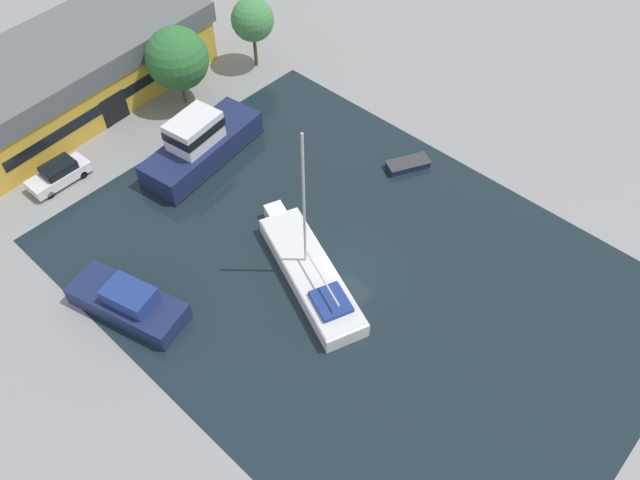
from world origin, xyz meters
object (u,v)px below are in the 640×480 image
at_px(warehouse_building, 71,72).
at_px(quay_tree_by_water, 253,20).
at_px(small_dinghy, 408,164).
at_px(cabin_boat, 128,302).
at_px(sailboat_moored, 310,272).
at_px(motor_cruiser, 201,144).
at_px(quay_tree_near_building, 177,59).
at_px(parked_car, 59,174).

distance_m(warehouse_building, quay_tree_by_water, 15.82).
distance_m(small_dinghy, cabin_boat, 23.01).
height_order(warehouse_building, sailboat_moored, sailboat_moored).
xyz_separation_m(small_dinghy, cabin_boat, (-22.51, 4.77, 0.59)).
bearing_deg(small_dinghy, sailboat_moored, -54.04).
height_order(motor_cruiser, cabin_boat, motor_cruiser).
distance_m(quay_tree_near_building, quay_tree_by_water, 7.94).
bearing_deg(parked_car, motor_cruiser, -124.57).
relative_size(parked_car, motor_cruiser, 0.43).
distance_m(motor_cruiser, small_dinghy, 16.01).
height_order(quay_tree_near_building, cabin_boat, quay_tree_near_building).
height_order(quay_tree_near_building, quay_tree_by_water, quay_tree_near_building).
bearing_deg(cabin_boat, small_dinghy, -26.65).
height_order(warehouse_building, parked_car, warehouse_building).
xyz_separation_m(quay_tree_near_building, motor_cruiser, (-3.74, -6.72, -2.75)).
bearing_deg(sailboat_moored, parked_car, 128.94).
bearing_deg(motor_cruiser, sailboat_moored, 160.51).
bearing_deg(quay_tree_by_water, sailboat_moored, -125.39).
relative_size(motor_cruiser, small_dinghy, 3.02).
bearing_deg(warehouse_building, small_dinghy, -69.54).
relative_size(warehouse_building, quay_tree_by_water, 3.92).
relative_size(quay_tree_near_building, parked_car, 1.47).
height_order(quay_tree_by_water, sailboat_moored, sailboat_moored).
xyz_separation_m(parked_car, motor_cruiser, (8.92, -5.89, 0.68)).
bearing_deg(motor_cruiser, cabin_boat, 113.29).
relative_size(warehouse_building, sailboat_moored, 2.10).
distance_m(warehouse_building, small_dinghy, 28.91).
distance_m(quay_tree_by_water, parked_car, 20.92).
height_order(warehouse_building, quay_tree_by_water, quay_tree_by_water).
distance_m(motor_cruiser, cabin_boat, 14.53).
relative_size(parked_car, small_dinghy, 1.30).
xyz_separation_m(parked_car, small_dinghy, (19.05, -18.23, -0.54)).
xyz_separation_m(quay_tree_by_water, cabin_boat, (-24.05, -13.82, -3.62)).
bearing_deg(sailboat_moored, cabin_boat, 167.40).
relative_size(parked_car, cabin_boat, 0.57).
distance_m(sailboat_moored, motor_cruiser, 14.48).
bearing_deg(cabin_boat, quay_tree_by_water, 15.20).
height_order(warehouse_building, small_dinghy, warehouse_building).
height_order(quay_tree_by_water, motor_cruiser, quay_tree_by_water).
distance_m(parked_car, small_dinghy, 26.37).
bearing_deg(cabin_boat, parked_car, 60.90).
height_order(quay_tree_by_water, cabin_boat, quay_tree_by_water).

